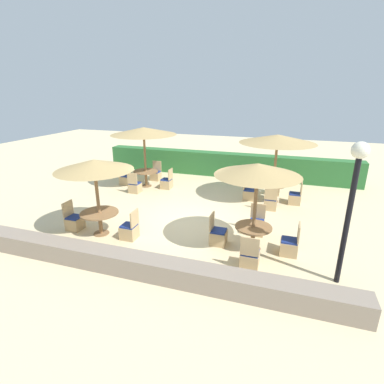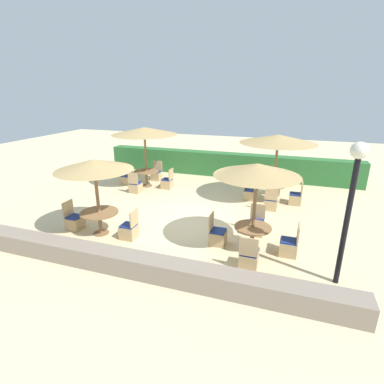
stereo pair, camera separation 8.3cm
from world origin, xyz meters
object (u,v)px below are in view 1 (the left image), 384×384
Objects in this scene: patio_chair_back_right_south at (270,203)px; round_table_back_left at (146,174)px; patio_chair_back_left_west at (125,179)px; round_table_front_left at (100,216)px; lamp_post at (354,187)px; patio_chair_front_left_west at (74,222)px; patio_chair_back_right_north at (274,188)px; patio_chair_back_left_east at (167,183)px; parasol_front_left at (94,165)px; round_table_back_right at (273,189)px; patio_chair_front_right_west at (218,236)px; parasol_front_right at (258,170)px; patio_chair_front_left_east at (130,230)px; patio_chair_back_right_east at (295,198)px; patio_chair_front_right_north at (256,226)px; patio_chair_back_right_west at (249,193)px; patio_chair_front_right_south at (250,258)px; round_table_front_right at (253,232)px; parasol_back_left at (144,131)px; patio_chair_front_right_east at (290,246)px; patio_chair_back_left_south at (135,187)px; parasol_back_right at (278,139)px; patio_chair_back_left_north at (156,175)px.

patio_chair_back_right_south is 5.86m from round_table_back_left.
round_table_front_left is at bearing 21.96° from patio_chair_back_left_west.
lamp_post reaches higher than patio_chair_back_right_south.
round_table_back_left is at bearing 178.29° from patio_chair_front_left_west.
patio_chair_back_right_north is 4.78m from patio_chair_back_left_east.
patio_chair_back_left_west is at bearing 111.96° from parasol_front_left.
round_table_back_right is at bearing 88.31° from patio_chair_back_left_west.
patio_chair_front_right_west is (-1.26, -4.12, -0.26)m from round_table_back_right.
patio_chair_front_left_east is at bearing -171.88° from parasol_front_right.
patio_chair_front_left_east is 1.00× the size of patio_chair_back_right_east.
patio_chair_front_right_north is 1.00× the size of patio_chair_back_left_west.
patio_chair_back_right_west is 1.00× the size of patio_chair_front_right_south.
round_table_back_right is 0.89× the size of round_table_front_right.
round_table_back_left is (-4.81, 0.29, 0.33)m from patio_chair_back_right_west.
parasol_back_left is at bearing 177.70° from round_table_back_right.
patio_chair_front_right_west is (-0.99, -1.02, 0.00)m from patio_chair_front_right_north.
patio_chair_back_right_north is (3.89, 5.59, 0.00)m from patio_chair_front_left_east.
round_table_front_left is 6.17m from patio_chair_back_right_south.
round_table_back_left is at bearing 100.00° from round_table_front_left.
patio_chair_front_right_east is (-1.10, 0.94, -2.09)m from lamp_post.
patio_chair_front_left_west is at bearing -91.26° from patio_chair_back_left_south.
patio_chair_front_right_west is (-1.27, -5.08, 0.00)m from patio_chair_back_right_north.
patio_chair_back_right_west is at bearing 91.67° from patio_chair_back_right_east.
lamp_post is at bearing 137.68° from patio_chair_front_right_north.
parasol_back_left reaches higher than patio_chair_back_left_east.
round_table_front_left is 4.98m from parasol_front_right.
patio_chair_back_right_east is at bearing -2.01° from round_table_back_left.
patio_chair_front_right_north is at bearing 159.81° from patio_chair_back_right_east.
patio_chair_front_left_west and patio_chair_back_right_west have the same top height.
parasol_back_right is 3.12× the size of patio_chair_front_right_west.
patio_chair_front_right_south is at bearing -92.30° from parasol_back_right.
patio_chair_back_left_east is (-4.51, 5.31, 0.00)m from patio_chair_front_right_south.
patio_chair_back_left_west is at bearing 146.79° from round_table_front_right.
patio_chair_back_right_west is (-2.79, 4.97, -2.09)m from lamp_post.
patio_chair_front_right_east is at bearing 98.27° from patio_chair_back_right_north.
patio_chair_front_right_east is at bearing -76.78° from patio_chair_back_right_south.
parasol_front_left is 2.57× the size of patio_chair_back_left_west.
parasol_back_right is (4.89, 4.65, 0.31)m from parasol_front_left.
patio_chair_back_left_north is (-7.62, 6.34, -2.09)m from lamp_post.
parasol_back_left reaches higher than patio_chair_back_right_west.
patio_chair_back_left_south is at bearing 88.75° from patio_chair_back_left_north.
patio_chair_back_right_west is (-0.95, -0.05, -2.27)m from parasol_back_right.
patio_chair_front_left_east is at bearing -129.98° from round_table_back_right.
round_table_front_left is at bearing 18.48° from patio_chair_front_right_north.
round_table_front_left is at bearing 98.35° from patio_chair_back_left_north.
parasol_front_right is 2.69× the size of patio_chair_front_right_south.
parasol_front_right is 7.01m from parasol_back_left.
patio_chair_back_right_south is at bearing 122.43° from patio_chair_front_left_west.
patio_chair_back_right_north is (-1.84, 5.98, -2.09)m from lamp_post.
parasol_back_right reaches higher than patio_chair_back_left_west.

